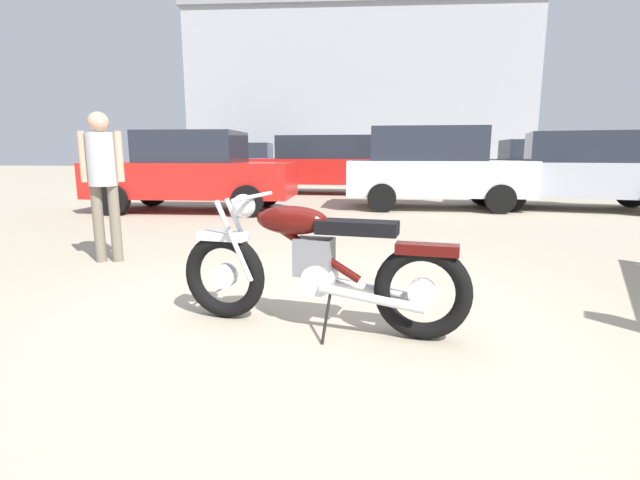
% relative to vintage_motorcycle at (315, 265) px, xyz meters
% --- Properties ---
extents(ground_plane, '(80.00, 80.00, 0.00)m').
position_rel_vintage_motorcycle_xyz_m(ground_plane, '(0.02, 0.22, -0.45)').
color(ground_plane, tan).
extents(vintage_motorcycle, '(2.07, 0.69, 0.94)m').
position_rel_vintage_motorcycle_xyz_m(vintage_motorcycle, '(0.00, 0.00, 0.00)').
color(vintage_motorcycle, black).
rests_on(vintage_motorcycle, ground_plane).
extents(bystander, '(0.45, 0.30, 1.66)m').
position_rel_vintage_motorcycle_xyz_m(bystander, '(-2.62, 1.70, 0.57)').
color(bystander, '#706656').
rests_on(bystander, ground_plane).
extents(silver_sedan_mid, '(4.76, 2.09, 1.74)m').
position_rel_vintage_motorcycle_xyz_m(silver_sedan_mid, '(-1.10, 11.09, 0.49)').
color(silver_sedan_mid, black).
rests_on(silver_sedan_mid, ground_plane).
extents(pale_sedan_back, '(3.92, 1.86, 1.78)m').
position_rel_vintage_motorcycle_xyz_m(pale_sedan_back, '(1.56, 7.50, 0.47)').
color(pale_sedan_back, black).
rests_on(pale_sedan_back, ground_plane).
extents(white_estate_far, '(4.27, 2.06, 1.67)m').
position_rel_vintage_motorcycle_xyz_m(white_estate_far, '(-3.51, 6.33, 0.38)').
color(white_estate_far, black).
rests_on(white_estate_far, ground_plane).
extents(red_hatchback_near, '(4.44, 2.49, 1.67)m').
position_rel_vintage_motorcycle_xyz_m(red_hatchback_near, '(4.65, 7.73, 0.38)').
color(red_hatchback_near, black).
rests_on(red_hatchback_near, ground_plane).
extents(dark_sedan_left, '(4.32, 2.16, 1.67)m').
position_rel_vintage_motorcycle_xyz_m(dark_sedan_left, '(-5.41, 16.90, 0.38)').
color(dark_sedan_left, black).
rests_on(dark_sedan_left, ground_plane).
extents(blue_hatchback_right, '(4.21, 1.95, 1.67)m').
position_rel_vintage_motorcycle_xyz_m(blue_hatchback_right, '(5.51, 13.46, 0.38)').
color(blue_hatchback_right, black).
rests_on(blue_hatchback_right, ground_plane).
extents(industrial_building, '(18.31, 15.16, 18.45)m').
position_rel_vintage_motorcycle_xyz_m(industrial_building, '(-1.19, 27.00, 3.96)').
color(industrial_building, '#9EA0A8').
rests_on(industrial_building, ground_plane).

